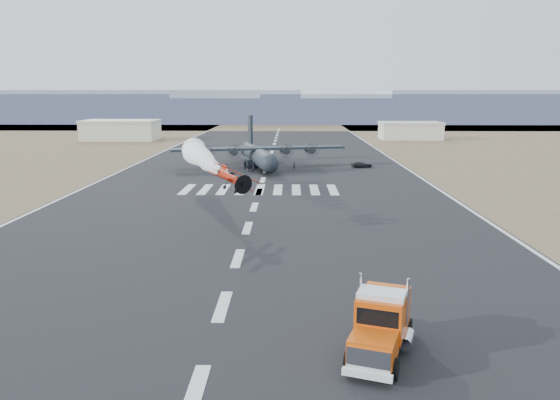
{
  "coord_description": "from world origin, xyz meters",
  "views": [
    {
      "loc": [
        5.02,
        -38.24,
        15.62
      ],
      "look_at": [
        3.89,
        20.8,
        4.0
      ],
      "focal_mm": 35.0,
      "sensor_mm": 36.0,
      "label": 1
    }
  ],
  "objects_px": {
    "hangar_right": "(410,130)",
    "crew_f": "(262,169)",
    "aerobatic_biplane": "(232,178)",
    "support_vehicle": "(362,165)",
    "crew_b": "(253,168)",
    "crew_h": "(245,165)",
    "semi_truck": "(381,323)",
    "crew_c": "(226,168)",
    "crew_a": "(294,166)",
    "hangar_left": "(121,130)",
    "transport_aircraft": "(258,154)",
    "crew_g": "(267,165)",
    "crew_d": "(249,167)",
    "crew_e": "(254,166)"
  },
  "relations": [
    {
      "from": "support_vehicle",
      "to": "crew_g",
      "type": "xyz_separation_m",
      "value": [
        -20.08,
        -3.12,
        0.22
      ]
    },
    {
      "from": "crew_c",
      "to": "crew_e",
      "type": "xyz_separation_m",
      "value": [
        5.48,
        1.69,
        0.11
      ]
    },
    {
      "from": "crew_g",
      "to": "aerobatic_biplane",
      "type": "bearing_deg",
      "value": -90.99
    },
    {
      "from": "crew_a",
      "to": "crew_d",
      "type": "distance_m",
      "value": 9.76
    },
    {
      "from": "aerobatic_biplane",
      "to": "crew_g",
      "type": "relative_size",
      "value": 3.51
    },
    {
      "from": "semi_truck",
      "to": "aerobatic_biplane",
      "type": "bearing_deg",
      "value": 131.17
    },
    {
      "from": "crew_a",
      "to": "hangar_left",
      "type": "bearing_deg",
      "value": 24.49
    },
    {
      "from": "crew_f",
      "to": "hangar_right",
      "type": "bearing_deg",
      "value": 37.53
    },
    {
      "from": "aerobatic_biplane",
      "to": "crew_h",
      "type": "height_order",
      "value": "aerobatic_biplane"
    },
    {
      "from": "crew_g",
      "to": "transport_aircraft",
      "type": "bearing_deg",
      "value": 119.48
    },
    {
      "from": "support_vehicle",
      "to": "crew_b",
      "type": "distance_m",
      "value": 23.98
    },
    {
      "from": "support_vehicle",
      "to": "crew_d",
      "type": "relative_size",
      "value": 2.44
    },
    {
      "from": "hangar_right",
      "to": "aerobatic_biplane",
      "type": "distance_m",
      "value": 135.7
    },
    {
      "from": "aerobatic_biplane",
      "to": "crew_a",
      "type": "distance_m",
      "value": 52.07
    },
    {
      "from": "support_vehicle",
      "to": "crew_d",
      "type": "distance_m",
      "value": 24.49
    },
    {
      "from": "crew_b",
      "to": "crew_f",
      "type": "relative_size",
      "value": 0.89
    },
    {
      "from": "crew_e",
      "to": "hangar_right",
      "type": "bearing_deg",
      "value": -91.5
    },
    {
      "from": "crew_g",
      "to": "crew_c",
      "type": "bearing_deg",
      "value": -154.59
    },
    {
      "from": "semi_truck",
      "to": "crew_c",
      "type": "relative_size",
      "value": 5.64
    },
    {
      "from": "hangar_left",
      "to": "crew_h",
      "type": "relative_size",
      "value": 13.02
    },
    {
      "from": "hangar_left",
      "to": "crew_b",
      "type": "xyz_separation_m",
      "value": [
        49.53,
        -75.1,
        -2.63
      ]
    },
    {
      "from": "aerobatic_biplane",
      "to": "crew_c",
      "type": "xyz_separation_m",
      "value": [
        -6.31,
        47.66,
        -5.33
      ]
    },
    {
      "from": "support_vehicle",
      "to": "crew_c",
      "type": "bearing_deg",
      "value": 92.19
    },
    {
      "from": "hangar_left",
      "to": "crew_d",
      "type": "height_order",
      "value": "hangar_left"
    },
    {
      "from": "crew_b",
      "to": "crew_g",
      "type": "distance_m",
      "value": 5.18
    },
    {
      "from": "semi_truck",
      "to": "crew_a",
      "type": "xyz_separation_m",
      "value": [
        -4.71,
        81.44,
        -1.17
      ]
    },
    {
      "from": "aerobatic_biplane",
      "to": "crew_d",
      "type": "bearing_deg",
      "value": 73.37
    },
    {
      "from": "crew_e",
      "to": "crew_g",
      "type": "height_order",
      "value": "crew_e"
    },
    {
      "from": "support_vehicle",
      "to": "crew_a",
      "type": "relative_size",
      "value": 2.75
    },
    {
      "from": "aerobatic_biplane",
      "to": "crew_a",
      "type": "xyz_separation_m",
      "value": [
        7.48,
        51.25,
        -5.33
      ]
    },
    {
      "from": "aerobatic_biplane",
      "to": "crew_f",
      "type": "relative_size",
      "value": 3.34
    },
    {
      "from": "crew_f",
      "to": "crew_g",
      "type": "distance_m",
      "value": 5.92
    },
    {
      "from": "crew_c",
      "to": "crew_g",
      "type": "height_order",
      "value": "crew_g"
    },
    {
      "from": "crew_e",
      "to": "transport_aircraft",
      "type": "bearing_deg",
      "value": -63.94
    },
    {
      "from": "aerobatic_biplane",
      "to": "support_vehicle",
      "type": "height_order",
      "value": "aerobatic_biplane"
    },
    {
      "from": "crew_a",
      "to": "crew_f",
      "type": "distance_m",
      "value": 8.64
    },
    {
      "from": "hangar_right",
      "to": "crew_c",
      "type": "height_order",
      "value": "hangar_right"
    },
    {
      "from": "semi_truck",
      "to": "crew_g",
      "type": "height_order",
      "value": "semi_truck"
    },
    {
      "from": "crew_d",
      "to": "crew_e",
      "type": "bearing_deg",
      "value": -86.54
    },
    {
      "from": "transport_aircraft",
      "to": "crew_d",
      "type": "height_order",
      "value": "transport_aircraft"
    },
    {
      "from": "support_vehicle",
      "to": "crew_f",
      "type": "distance_m",
      "value": 22.73
    },
    {
      "from": "crew_b",
      "to": "crew_h",
      "type": "height_order",
      "value": "crew_h"
    },
    {
      "from": "crew_a",
      "to": "crew_g",
      "type": "bearing_deg",
      "value": 74.19
    },
    {
      "from": "hangar_left",
      "to": "crew_d",
      "type": "xyz_separation_m",
      "value": [
        48.77,
        -74.39,
        -2.51
      ]
    },
    {
      "from": "transport_aircraft",
      "to": "crew_b",
      "type": "distance_m",
      "value": 8.74
    },
    {
      "from": "transport_aircraft",
      "to": "support_vehicle",
      "type": "height_order",
      "value": "transport_aircraft"
    },
    {
      "from": "hangar_right",
      "to": "crew_f",
      "type": "relative_size",
      "value": 11.71
    },
    {
      "from": "crew_d",
      "to": "crew_h",
      "type": "bearing_deg",
      "value": -39.75
    },
    {
      "from": "crew_e",
      "to": "crew_f",
      "type": "relative_size",
      "value": 1.04
    },
    {
      "from": "hangar_left",
      "to": "crew_b",
      "type": "distance_m",
      "value": 90.0
    }
  ]
}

